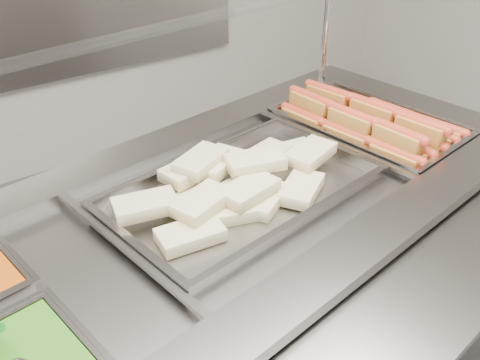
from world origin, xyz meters
TOP-DOWN VIEW (x-y plane):
  - steam_counter at (0.07, 0.37)m, footprint 2.13×1.16m
  - tray_rail at (0.14, -0.18)m, footprint 1.96×0.65m
  - sneeze_guard at (0.04, 0.60)m, footprint 1.81×0.55m
  - pan_hotdogs at (0.74, 0.46)m, footprint 0.44×0.64m
  - pan_wraps at (0.13, 0.37)m, footprint 0.78×0.53m
  - hotdogs_in_buns at (0.71, 0.44)m, footprint 0.40×0.58m
  - tortilla_wraps at (0.11, 0.38)m, footprint 0.70×0.36m

SIDE VIEW (x-z plane):
  - steam_counter at x=0.07m, z-range 0.00..0.97m
  - tray_rail at x=0.14m, z-range 0.89..0.94m
  - pan_hotdogs at x=0.74m, z-range 0.87..0.98m
  - pan_wraps at x=0.13m, z-range 0.90..0.98m
  - hotdogs_in_buns at x=0.71m, z-range 0.91..1.04m
  - tortilla_wraps at x=0.11m, z-range 0.93..1.03m
  - sneeze_guard at x=0.04m, z-range 1.12..1.60m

